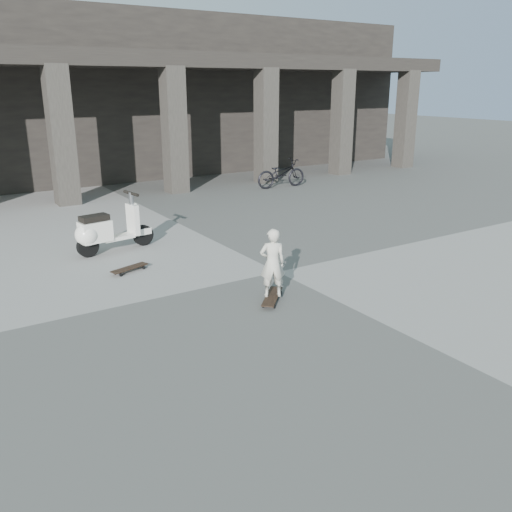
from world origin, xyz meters
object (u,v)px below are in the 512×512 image
scooter (102,231)px  bicycle (281,173)px  longboard (272,297)px  child (272,263)px  skateboard_spare (130,268)px

scooter → bicycle: size_ratio=0.96×
longboard → scooter: size_ratio=0.44×
longboard → child: size_ratio=0.68×
bicycle → scooter: bearing=123.2°
child → scooter: (-1.54, 4.11, -0.17)m
child → bicycle: (6.11, 8.44, -0.18)m
child → scooter: child is taller
longboard → scooter: (-1.54, 4.11, 0.42)m
longboard → skateboard_spare: 3.07m
longboard → skateboard_spare: skateboard_spare is taller
longboard → child: bearing=70.8°
longboard → child: 0.60m
longboard → child: child is taller
skateboard_spare → bicycle: (7.60, 5.76, 0.42)m
skateboard_spare → bicycle: bearing=19.2°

